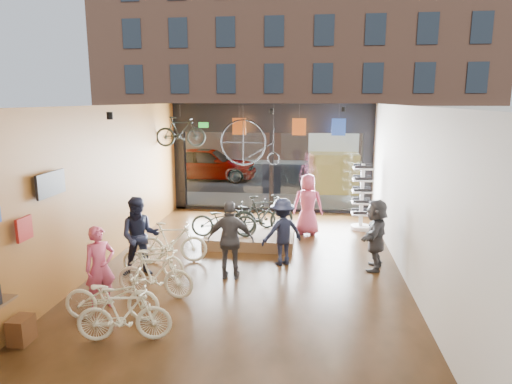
% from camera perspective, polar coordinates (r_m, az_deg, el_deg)
% --- Properties ---
extents(ground_plane, '(7.00, 12.00, 0.04)m').
position_cam_1_polar(ground_plane, '(10.80, -0.89, -9.96)').
color(ground_plane, black).
rests_on(ground_plane, ground).
extents(ceiling, '(7.00, 12.00, 0.04)m').
position_cam_1_polar(ceiling, '(10.06, -0.96, 10.86)').
color(ceiling, black).
rests_on(ceiling, ground).
extents(wall_left, '(0.04, 12.00, 3.80)m').
position_cam_1_polar(wall_left, '(11.28, -18.93, 0.49)').
color(wall_left, '#A35727').
rests_on(wall_left, ground).
extents(wall_right, '(0.04, 12.00, 3.80)m').
position_cam_1_polar(wall_right, '(10.39, 18.69, -0.39)').
color(wall_right, beige).
rests_on(wall_right, ground).
extents(wall_back, '(7.00, 0.04, 3.80)m').
position_cam_1_polar(wall_back, '(4.64, -11.36, -14.72)').
color(wall_back, beige).
rests_on(wall_back, ground).
extents(storefront, '(7.00, 0.26, 3.80)m').
position_cam_1_polar(storefront, '(16.15, 1.96, 4.26)').
color(storefront, black).
rests_on(storefront, ground).
extents(exit_sign, '(0.35, 0.06, 0.18)m').
position_cam_1_polar(exit_sign, '(16.31, -6.57, 8.32)').
color(exit_sign, '#198C26').
rests_on(exit_sign, storefront).
extents(street_road, '(30.00, 18.00, 0.02)m').
position_cam_1_polar(street_road, '(25.31, 3.69, 2.51)').
color(street_road, black).
rests_on(street_road, ground).
extents(sidewalk_near, '(30.00, 2.40, 0.12)m').
position_cam_1_polar(sidewalk_near, '(17.65, 2.26, -1.19)').
color(sidewalk_near, slate).
rests_on(sidewalk_near, ground).
extents(sidewalk_far, '(30.00, 2.00, 0.12)m').
position_cam_1_polar(sidewalk_far, '(29.25, 4.14, 3.86)').
color(sidewalk_far, slate).
rests_on(sidewalk_far, ground).
extents(opposite_building, '(26.00, 5.00, 14.00)m').
position_cam_1_polar(opposite_building, '(31.64, 4.56, 17.03)').
color(opposite_building, brown).
rests_on(opposite_building, ground).
extents(street_car, '(4.82, 1.94, 1.64)m').
position_cam_1_polar(street_car, '(22.75, -6.09, 3.57)').
color(street_car, gray).
rests_on(street_car, street_road).
extents(box_truck, '(2.13, 6.38, 2.51)m').
position_cam_1_polar(box_truck, '(21.15, 9.44, 4.07)').
color(box_truck, silver).
rests_on(box_truck, street_road).
extents(floor_bike_1, '(1.61, 0.70, 0.94)m').
position_cam_1_polar(floor_bike_1, '(8.05, -16.16, -14.47)').
color(floor_bike_1, beige).
rests_on(floor_bike_1, ground_plane).
extents(floor_bike_2, '(1.77, 0.74, 0.91)m').
position_cam_1_polar(floor_bike_2, '(8.82, -17.57, -12.30)').
color(floor_bike_2, beige).
rests_on(floor_bike_2, ground_plane).
extents(floor_bike_3, '(1.63, 0.56, 0.96)m').
position_cam_1_polar(floor_bike_3, '(9.53, -12.52, -10.00)').
color(floor_bike_3, beige).
rests_on(floor_bike_3, ground_plane).
extents(floor_bike_4, '(1.62, 0.83, 0.81)m').
position_cam_1_polar(floor_bike_4, '(10.67, -12.80, -8.10)').
color(floor_bike_4, beige).
rests_on(floor_bike_4, ground_plane).
extents(floor_bike_5, '(1.76, 0.77, 1.02)m').
position_cam_1_polar(floor_bike_5, '(11.37, -10.44, -6.21)').
color(floor_bike_5, beige).
rests_on(floor_bike_5, ground_plane).
extents(display_platform, '(2.40, 1.80, 0.30)m').
position_cam_1_polar(display_platform, '(12.79, -0.68, -5.70)').
color(display_platform, brown).
rests_on(display_platform, ground_plane).
extents(display_bike_left, '(1.80, 0.76, 0.92)m').
position_cam_1_polar(display_bike_left, '(12.26, -4.03, -3.52)').
color(display_bike_left, black).
rests_on(display_bike_left, display_platform).
extents(display_bike_mid, '(1.84, 1.29, 1.09)m').
position_cam_1_polar(display_bike_mid, '(12.47, 0.89, -2.84)').
color(display_bike_mid, black).
rests_on(display_bike_mid, display_platform).
extents(display_bike_right, '(1.60, 0.70, 0.82)m').
position_cam_1_polar(display_bike_right, '(13.18, -0.85, -2.66)').
color(display_bike_right, black).
rests_on(display_bike_right, display_platform).
extents(customer_0, '(0.69, 0.69, 1.61)m').
position_cam_1_polar(customer_0, '(9.25, -18.92, -8.91)').
color(customer_0, '#CC4C72').
rests_on(customer_0, ground_plane).
extents(customer_1, '(1.04, 0.91, 1.81)m').
position_cam_1_polar(customer_1, '(10.63, -14.32, -5.41)').
color(customer_1, '#161C33').
rests_on(customer_1, ground_plane).
extents(customer_2, '(1.05, 0.48, 1.77)m').
position_cam_1_polar(customer_2, '(10.13, -3.18, -6.02)').
color(customer_2, '#3F3F44').
rests_on(customer_2, ground_plane).
extents(customer_3, '(1.21, 1.07, 1.63)m').
position_cam_1_polar(customer_3, '(11.01, 3.29, -4.98)').
color(customer_3, '#161C33').
rests_on(customer_3, ground_plane).
extents(customer_4, '(0.94, 0.67, 1.82)m').
position_cam_1_polar(customer_4, '(13.47, 6.49, -1.56)').
color(customer_4, '#CC4C72').
rests_on(customer_4, ground_plane).
extents(customer_5, '(0.86, 1.63, 1.68)m').
position_cam_1_polar(customer_5, '(11.04, 14.74, -5.15)').
color(customer_5, '#3F3F44').
rests_on(customer_5, ground_plane).
extents(sunglasses_rack, '(0.73, 0.66, 2.03)m').
position_cam_1_polar(sunglasses_rack, '(14.28, 13.09, -0.59)').
color(sunglasses_rack, white).
rests_on(sunglasses_rack, ground_plane).
extents(wall_merch, '(0.40, 2.40, 2.60)m').
position_cam_1_polar(wall_merch, '(8.44, -28.13, -8.09)').
color(wall_merch, navy).
rests_on(wall_merch, wall_left).
extents(penny_farthing, '(1.89, 0.06, 1.51)m').
position_cam_1_polar(penny_farthing, '(14.98, -0.42, 6.01)').
color(penny_farthing, black).
rests_on(penny_farthing, ceiling).
extents(hung_bike, '(1.63, 0.66, 0.95)m').
position_cam_1_polar(hung_bike, '(14.78, -9.41, 7.44)').
color(hung_bike, black).
rests_on(hung_bike, ceiling).
extents(jersey_left, '(0.45, 0.03, 0.55)m').
position_cam_1_polar(jersey_left, '(15.37, -2.13, 8.20)').
color(jersey_left, '#CC5919').
rests_on(jersey_left, ceiling).
extents(jersey_mid, '(0.45, 0.03, 0.55)m').
position_cam_1_polar(jersey_mid, '(15.19, 5.40, 8.12)').
color(jersey_mid, '#CC5919').
rests_on(jersey_mid, ceiling).
extents(jersey_right, '(0.45, 0.03, 0.55)m').
position_cam_1_polar(jersey_right, '(15.21, 10.29, 7.99)').
color(jersey_right, '#1E3F99').
rests_on(jersey_right, ceiling).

